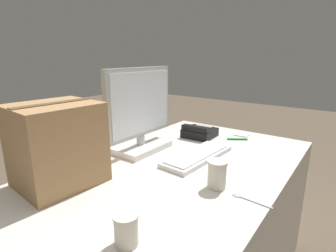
{
  "coord_description": "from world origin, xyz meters",
  "views": [
    {
      "loc": [
        -0.78,
        -0.63,
        1.22
      ],
      "look_at": [
        0.25,
        0.12,
        0.87
      ],
      "focal_mm": 28.0,
      "sensor_mm": 36.0,
      "label": 1
    }
  ],
  "objects_px": {
    "keyboard": "(198,156)",
    "paper_cup_right": "(217,174)",
    "desk_phone": "(199,132)",
    "cardboard_box": "(57,145)",
    "pen_marker": "(237,139)",
    "sticky_note_pad": "(242,135)",
    "monitor": "(140,115)",
    "paper_cup_left": "(126,229)",
    "spoon": "(245,199)"
  },
  "relations": [
    {
      "from": "keyboard",
      "to": "paper_cup_right",
      "type": "xyz_separation_m",
      "value": [
        -0.21,
        -0.21,
        0.04
      ]
    },
    {
      "from": "desk_phone",
      "to": "cardboard_box",
      "type": "height_order",
      "value": "cardboard_box"
    },
    {
      "from": "paper_cup_right",
      "to": "pen_marker",
      "type": "distance_m",
      "value": 0.63
    },
    {
      "from": "sticky_note_pad",
      "to": "monitor",
      "type": "bearing_deg",
      "value": 150.08
    },
    {
      "from": "paper_cup_right",
      "to": "paper_cup_left",
      "type": "bearing_deg",
      "value": 172.9
    },
    {
      "from": "spoon",
      "to": "pen_marker",
      "type": "distance_m",
      "value": 0.69
    },
    {
      "from": "paper_cup_left",
      "to": "paper_cup_right",
      "type": "relative_size",
      "value": 0.83
    },
    {
      "from": "spoon",
      "to": "sticky_note_pad",
      "type": "distance_m",
      "value": 0.8
    },
    {
      "from": "paper_cup_right",
      "to": "keyboard",
      "type": "bearing_deg",
      "value": 44.21
    },
    {
      "from": "keyboard",
      "to": "monitor",
      "type": "bearing_deg",
      "value": 107.6
    },
    {
      "from": "paper_cup_left",
      "to": "paper_cup_right",
      "type": "height_order",
      "value": "paper_cup_right"
    },
    {
      "from": "keyboard",
      "to": "pen_marker",
      "type": "relative_size",
      "value": 4.03
    },
    {
      "from": "pen_marker",
      "to": "sticky_note_pad",
      "type": "height_order",
      "value": "pen_marker"
    },
    {
      "from": "monitor",
      "to": "pen_marker",
      "type": "xyz_separation_m",
      "value": [
        0.47,
        -0.35,
        -0.19
      ]
    },
    {
      "from": "desk_phone",
      "to": "paper_cup_left",
      "type": "height_order",
      "value": "paper_cup_left"
    },
    {
      "from": "cardboard_box",
      "to": "sticky_note_pad",
      "type": "xyz_separation_m",
      "value": [
        1.06,
        -0.34,
        -0.16
      ]
    },
    {
      "from": "paper_cup_left",
      "to": "paper_cup_right",
      "type": "bearing_deg",
      "value": -7.1
    },
    {
      "from": "desk_phone",
      "to": "cardboard_box",
      "type": "xyz_separation_m",
      "value": [
        -0.86,
        0.14,
        0.13
      ]
    },
    {
      "from": "monitor",
      "to": "cardboard_box",
      "type": "bearing_deg",
      "value": 179.38
    },
    {
      "from": "monitor",
      "to": "paper_cup_left",
      "type": "bearing_deg",
      "value": -140.92
    },
    {
      "from": "monitor",
      "to": "pen_marker",
      "type": "relative_size",
      "value": 4.26
    },
    {
      "from": "cardboard_box",
      "to": "monitor",
      "type": "bearing_deg",
      "value": -0.62
    },
    {
      "from": "monitor",
      "to": "paper_cup_right",
      "type": "bearing_deg",
      "value": -105.03
    },
    {
      "from": "paper_cup_right",
      "to": "spoon",
      "type": "relative_size",
      "value": 0.73
    },
    {
      "from": "monitor",
      "to": "keyboard",
      "type": "xyz_separation_m",
      "value": [
        0.08,
        -0.31,
        -0.18
      ]
    },
    {
      "from": "monitor",
      "to": "paper_cup_left",
      "type": "xyz_separation_m",
      "value": [
        -0.57,
        -0.46,
        -0.15
      ]
    },
    {
      "from": "cardboard_box",
      "to": "paper_cup_left",
      "type": "bearing_deg",
      "value": -101.86
    },
    {
      "from": "spoon",
      "to": "cardboard_box",
      "type": "xyz_separation_m",
      "value": [
        -0.32,
        0.64,
        0.16
      ]
    },
    {
      "from": "pen_marker",
      "to": "sticky_note_pad",
      "type": "distance_m",
      "value": 0.12
    },
    {
      "from": "desk_phone",
      "to": "paper_cup_right",
      "type": "distance_m",
      "value": 0.65
    },
    {
      "from": "pen_marker",
      "to": "spoon",
      "type": "bearing_deg",
      "value": -99.07
    },
    {
      "from": "paper_cup_left",
      "to": "pen_marker",
      "type": "distance_m",
      "value": 1.05
    },
    {
      "from": "desk_phone",
      "to": "cardboard_box",
      "type": "distance_m",
      "value": 0.88
    },
    {
      "from": "spoon",
      "to": "paper_cup_left",
      "type": "bearing_deg",
      "value": 71.45
    },
    {
      "from": "keyboard",
      "to": "desk_phone",
      "type": "distance_m",
      "value": 0.36
    },
    {
      "from": "desk_phone",
      "to": "sticky_note_pad",
      "type": "distance_m",
      "value": 0.28
    },
    {
      "from": "paper_cup_right",
      "to": "cardboard_box",
      "type": "height_order",
      "value": "cardboard_box"
    },
    {
      "from": "monitor",
      "to": "spoon",
      "type": "bearing_deg",
      "value": -103.63
    },
    {
      "from": "cardboard_box",
      "to": "pen_marker",
      "type": "distance_m",
      "value": 1.02
    },
    {
      "from": "desk_phone",
      "to": "spoon",
      "type": "xyz_separation_m",
      "value": [
        -0.55,
        -0.5,
        -0.03
      ]
    },
    {
      "from": "cardboard_box",
      "to": "pen_marker",
      "type": "xyz_separation_m",
      "value": [
        0.94,
        -0.36,
        -0.15
      ]
    },
    {
      "from": "desk_phone",
      "to": "sticky_note_pad",
      "type": "xyz_separation_m",
      "value": [
        0.2,
        -0.2,
        -0.03
      ]
    },
    {
      "from": "keyboard",
      "to": "cardboard_box",
      "type": "relative_size",
      "value": 1.34
    },
    {
      "from": "monitor",
      "to": "desk_phone",
      "type": "relative_size",
      "value": 2.43
    },
    {
      "from": "desk_phone",
      "to": "paper_cup_right",
      "type": "relative_size",
      "value": 1.72
    },
    {
      "from": "desk_phone",
      "to": "spoon",
      "type": "bearing_deg",
      "value": -139.99
    },
    {
      "from": "keyboard",
      "to": "desk_phone",
      "type": "xyz_separation_m",
      "value": [
        0.31,
        0.17,
        0.02
      ]
    },
    {
      "from": "keyboard",
      "to": "paper_cup_right",
      "type": "bearing_deg",
      "value": -132.06
    },
    {
      "from": "desk_phone",
      "to": "paper_cup_right",
      "type": "height_order",
      "value": "paper_cup_right"
    },
    {
      "from": "desk_phone",
      "to": "cardboard_box",
      "type": "bearing_deg",
      "value": 168.09
    }
  ]
}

